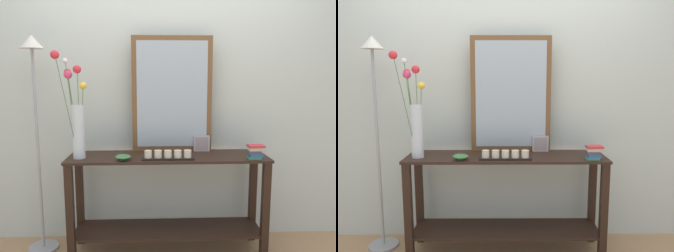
{
  "view_description": "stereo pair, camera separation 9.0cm",
  "coord_description": "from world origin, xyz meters",
  "views": [
    {
      "loc": [
        -0.11,
        -2.49,
        1.41
      ],
      "look_at": [
        0.0,
        0.0,
        1.03
      ],
      "focal_mm": 34.91,
      "sensor_mm": 36.0,
      "label": 1
    },
    {
      "loc": [
        -0.02,
        -2.5,
        1.41
      ],
      "look_at": [
        0.0,
        0.0,
        1.03
      ],
      "focal_mm": 34.91,
      "sensor_mm": 36.0,
      "label": 2
    }
  ],
  "objects": [
    {
      "name": "ground_plane",
      "position": [
        0.0,
        0.0,
        -0.01
      ],
      "size": [
        7.0,
        6.0,
        0.02
      ],
      "primitive_type": "cube",
      "color": "#A87F56"
    },
    {
      "name": "wall_back",
      "position": [
        0.0,
        0.32,
        1.35
      ],
      "size": [
        6.4,
        0.08,
        2.7
      ],
      "primitive_type": "cube",
      "color": "beige",
      "rests_on": "ground"
    },
    {
      "name": "console_table",
      "position": [
        0.0,
        0.0,
        0.48
      ],
      "size": [
        1.55,
        0.4,
        0.8
      ],
      "color": "black",
      "rests_on": "ground"
    },
    {
      "name": "mirror_leaning",
      "position": [
        0.04,
        0.17,
        1.27
      ],
      "size": [
        0.65,
        0.03,
        0.94
      ],
      "color": "brown",
      "rests_on": "console_table"
    },
    {
      "name": "tall_vase_left",
      "position": [
        -0.69,
        -0.05,
        1.11
      ],
      "size": [
        0.21,
        0.31,
        0.79
      ],
      "color": "silver",
      "rests_on": "console_table"
    },
    {
      "name": "candle_tray",
      "position": [
        -0.01,
        -0.11,
        0.83
      ],
      "size": [
        0.39,
        0.09,
        0.07
      ],
      "color": "black",
      "rests_on": "console_table"
    },
    {
      "name": "picture_frame_small",
      "position": [
        0.28,
        0.14,
        0.87
      ],
      "size": [
        0.13,
        0.01,
        0.13
      ],
      "color": "#B7B2AD",
      "rests_on": "console_table"
    },
    {
      "name": "decorative_bowl",
      "position": [
        -0.34,
        -0.13,
        0.82
      ],
      "size": [
        0.12,
        0.12,
        0.04
      ],
      "color": "#38703D",
      "rests_on": "console_table"
    },
    {
      "name": "book_stack",
      "position": [
        0.65,
        -0.12,
        0.85
      ],
      "size": [
        0.13,
        0.1,
        0.1
      ],
      "color": "#388E56",
      "rests_on": "console_table"
    },
    {
      "name": "floor_lamp",
      "position": [
        -1.03,
        0.08,
        1.17
      ],
      "size": [
        0.24,
        0.24,
        1.72
      ],
      "color": "#9E9EA3",
      "rests_on": "ground"
    }
  ]
}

